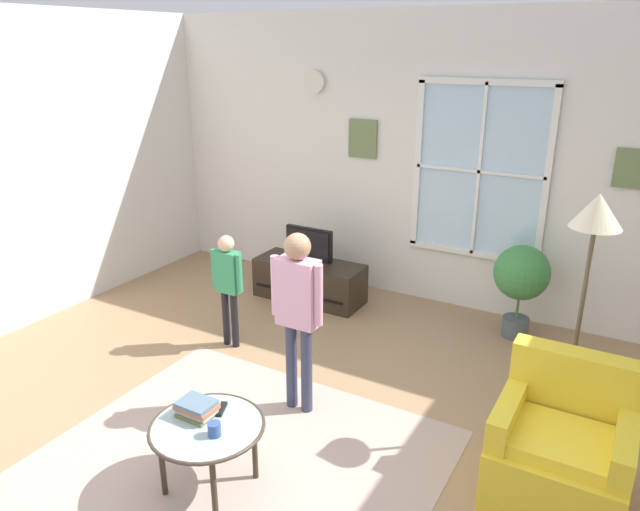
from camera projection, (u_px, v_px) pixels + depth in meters
The scene contains 14 objects.
ground_plane at pixel (266, 452), 4.05m from camera, with size 6.87×6.55×0.02m, color #9E7A56.
back_wall at pixel (434, 163), 6.01m from camera, with size 6.27×0.17×2.95m.
area_rug at pixel (233, 466), 3.89m from camera, with size 2.53×2.30×0.01m, color tan.
tv_stand at pixel (309, 281), 6.37m from camera, with size 1.18×0.47×0.43m.
television at pixel (309, 244), 6.23m from camera, with size 0.54×0.08×0.38m.
armchair at pixel (561, 451), 3.54m from camera, with size 0.76×0.74×0.87m.
coffee_table at pixel (207, 430), 3.59m from camera, with size 0.71×0.71×0.45m.
book_stack at pixel (197, 408), 3.66m from camera, with size 0.24×0.18×0.10m.
cup at pixel (214, 429), 3.47m from camera, with size 0.08×0.08×0.08m, color #334C8C.
remote_near_books at pixel (221, 409), 3.72m from camera, with size 0.04×0.14×0.02m, color black.
person_pink_shirt at pixel (298, 303), 4.23m from camera, with size 0.42×0.19×1.40m.
person_green_shirt at pixel (228, 278), 5.24m from camera, with size 0.32×0.14×1.06m.
potted_plant_by_window at pixel (521, 277), 5.43m from camera, with size 0.51×0.51×0.90m.
floor_lamp at pixel (593, 237), 3.72m from camera, with size 0.32×0.32×1.76m.
Camera 1 is at (1.99, -2.72, 2.63)m, focal length 33.29 mm.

